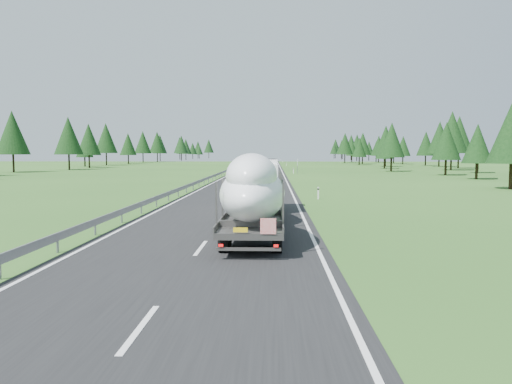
{
  "coord_description": "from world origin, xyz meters",
  "views": [
    {
      "loc": [
        2.85,
        -10.34,
        3.78
      ],
      "look_at": [
        2.0,
        14.18,
        1.83
      ],
      "focal_mm": 35.0,
      "sensor_mm": 36.0,
      "label": 1
    }
  ],
  "objects_px": {
    "distant_car_blue": "(263,159)",
    "distant_van": "(262,162)",
    "highway_sign": "(297,163)",
    "distant_car_dark": "(274,162)",
    "boat_truck": "(256,188)"
  },
  "relations": [
    {
      "from": "distant_van",
      "to": "highway_sign",
      "type": "bearing_deg",
      "value": -85.72
    },
    {
      "from": "distant_car_dark",
      "to": "highway_sign",
      "type": "bearing_deg",
      "value": -84.62
    },
    {
      "from": "highway_sign",
      "to": "distant_van",
      "type": "xyz_separation_m",
      "value": [
        -7.9,
        66.53,
        -0.97
      ]
    },
    {
      "from": "distant_car_blue",
      "to": "distant_van",
      "type": "bearing_deg",
      "value": -88.51
    },
    {
      "from": "boat_truck",
      "to": "distant_car_dark",
      "type": "bearing_deg",
      "value": 89.59
    },
    {
      "from": "distant_van",
      "to": "distant_car_dark",
      "type": "xyz_separation_m",
      "value": [
        3.75,
        14.5,
        -0.18
      ]
    },
    {
      "from": "highway_sign",
      "to": "distant_car_dark",
      "type": "relative_size",
      "value": 0.66
    },
    {
      "from": "distant_car_dark",
      "to": "boat_truck",
      "type": "bearing_deg",
      "value": -87.96
    },
    {
      "from": "boat_truck",
      "to": "distant_car_blue",
      "type": "bearing_deg",
      "value": 91.07
    },
    {
      "from": "distant_van",
      "to": "distant_car_dark",
      "type": "height_order",
      "value": "distant_van"
    },
    {
      "from": "highway_sign",
      "to": "distant_van",
      "type": "bearing_deg",
      "value": 96.77
    },
    {
      "from": "highway_sign",
      "to": "distant_car_dark",
      "type": "distance_m",
      "value": 81.14
    },
    {
      "from": "highway_sign",
      "to": "distant_car_blue",
      "type": "distance_m",
      "value": 143.86
    },
    {
      "from": "distant_car_blue",
      "to": "boat_truck",
      "type": "bearing_deg",
      "value": -88.33
    },
    {
      "from": "highway_sign",
      "to": "distant_van",
      "type": "height_order",
      "value": "highway_sign"
    }
  ]
}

